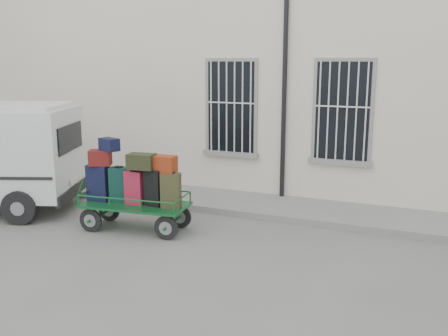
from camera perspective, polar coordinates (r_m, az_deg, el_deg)
The scene contains 4 objects.
ground at distance 9.97m, azimuth -3.45°, elevation -7.59°, with size 80.00×80.00×0.00m, color slate.
building at distance 14.53m, azimuth 6.09°, elevation 10.65°, with size 24.00×5.15×6.00m.
sidewalk at distance 11.87m, azimuth 1.20°, elevation -3.94°, with size 24.00×1.70×0.15m, color gray.
luggage_cart at distance 10.14m, azimuth -10.30°, elevation -2.12°, with size 2.53×1.18×1.85m.
Camera 1 is at (4.14, -8.42, 3.37)m, focal length 40.00 mm.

